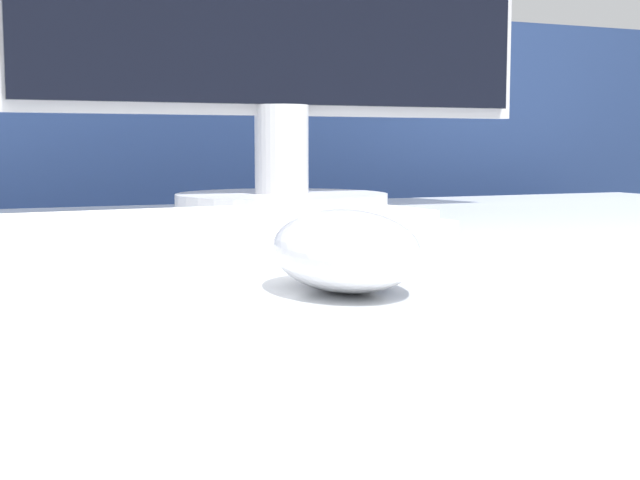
# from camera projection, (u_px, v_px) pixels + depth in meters

# --- Properties ---
(partition_panel) EXTENTS (5.00, 0.03, 1.03)m
(partition_panel) POSITION_uv_depth(u_px,v_px,m) (74.00, 376.00, 1.23)
(partition_panel) COLOR navy
(partition_panel) RESTS_ON ground_plane
(computer_mouse_near) EXTENTS (0.08, 0.11, 0.04)m
(computer_mouse_near) POSITION_uv_depth(u_px,v_px,m) (345.00, 250.00, 0.46)
(computer_mouse_near) COLOR white
(computer_mouse_near) RESTS_ON desk
(keyboard) EXTENTS (0.42, 0.18, 0.02)m
(keyboard) POSITION_uv_depth(u_px,v_px,m) (181.00, 230.00, 0.66)
(keyboard) COLOR silver
(keyboard) RESTS_ON desk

